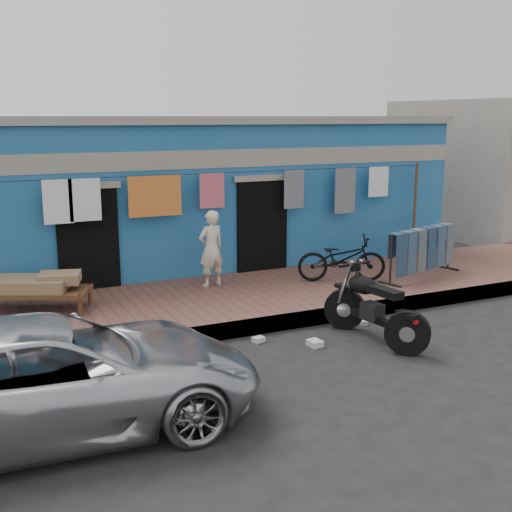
{
  "coord_description": "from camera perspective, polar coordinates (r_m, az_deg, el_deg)",
  "views": [
    {
      "loc": [
        -4.3,
        -7.14,
        3.35
      ],
      "look_at": [
        0.0,
        2.0,
        1.15
      ],
      "focal_mm": 45.0,
      "sensor_mm": 36.0,
      "label": 1
    }
  ],
  "objects": [
    {
      "name": "ground",
      "position": [
        8.99,
        5.51,
        -9.67
      ],
      "size": [
        80.0,
        80.0,
        0.0
      ],
      "primitive_type": "plane",
      "color": "black",
      "rests_on": "ground"
    },
    {
      "name": "clothesline",
      "position": [
        12.17,
        -5.94,
        4.96
      ],
      "size": [
        10.06,
        0.06,
        2.1
      ],
      "color": "brown",
      "rests_on": "sidewalk"
    },
    {
      "name": "jeans_rack",
      "position": [
        13.0,
        14.5,
        0.36
      ],
      "size": [
        2.32,
        1.57,
        1.0
      ],
      "primitive_type": null,
      "rotation": [
        0.0,
        0.0,
        0.29
      ],
      "color": "black",
      "rests_on": "sidewalk"
    },
    {
      "name": "building",
      "position": [
        14.87,
        -8.26,
        5.73
      ],
      "size": [
        12.2,
        5.2,
        3.36
      ],
      "color": "#1C5A92",
      "rests_on": "ground"
    },
    {
      "name": "charpoy",
      "position": [
        11.04,
        -18.89,
        -3.12
      ],
      "size": [
        2.38,
        2.16,
        0.59
      ],
      "primitive_type": null,
      "rotation": [
        0.0,
        0.0,
        -0.43
      ],
      "color": "brown",
      "rests_on": "sidewalk"
    },
    {
      "name": "motorcycle",
      "position": [
        9.87,
        10.52,
        -4.33
      ],
      "size": [
        1.04,
        1.89,
        1.13
      ],
      "primitive_type": null,
      "rotation": [
        0.0,
        0.0,
        0.12
      ],
      "color": "black",
      "rests_on": "ground"
    },
    {
      "name": "seated_person",
      "position": [
        11.89,
        -4.01,
        0.67
      ],
      "size": [
        0.57,
        0.44,
        1.42
      ],
      "primitive_type": "imported",
      "rotation": [
        0.0,
        0.0,
        3.35
      ],
      "color": "beige",
      "rests_on": "sidewalk"
    },
    {
      "name": "litter_a",
      "position": [
        9.82,
        0.21,
        -7.44
      ],
      "size": [
        0.2,
        0.17,
        0.08
      ],
      "primitive_type": "cube",
      "rotation": [
        0.0,
        0.0,
        0.24
      ],
      "color": "silver",
      "rests_on": "ground"
    },
    {
      "name": "litter_c",
      "position": [
        9.69,
        5.26,
        -7.73
      ],
      "size": [
        0.21,
        0.25,
        0.09
      ],
      "primitive_type": "cube",
      "rotation": [
        0.0,
        0.0,
        1.69
      ],
      "color": "silver",
      "rests_on": "ground"
    },
    {
      "name": "curb",
      "position": [
        10.22,
        1.08,
        -6.11
      ],
      "size": [
        28.0,
        0.1,
        0.25
      ],
      "primitive_type": "cube",
      "color": "gray",
      "rests_on": "ground"
    },
    {
      "name": "litter_b",
      "position": [
        10.74,
        9.6,
        -5.86
      ],
      "size": [
        0.17,
        0.18,
        0.07
      ],
      "primitive_type": "cube",
      "rotation": [
        0.0,
        0.0,
        1.11
      ],
      "color": "silver",
      "rests_on": "ground"
    },
    {
      "name": "sidewalk",
      "position": [
        11.48,
        -2.13,
        -4.04
      ],
      "size": [
        28.0,
        3.0,
        0.25
      ],
      "primitive_type": "cube",
      "color": "brown",
      "rests_on": "ground"
    },
    {
      "name": "bicycle",
      "position": [
        12.36,
        7.63,
        0.22
      ],
      "size": [
        1.76,
        1.2,
        1.08
      ],
      "primitive_type": "imported",
      "rotation": [
        0.0,
        0.0,
        1.16
      ],
      "color": "black",
      "rests_on": "sidewalk"
    },
    {
      "name": "car",
      "position": [
        7.32,
        -17.51,
        -10.03
      ],
      "size": [
        4.66,
        2.27,
        1.29
      ],
      "primitive_type": "imported",
      "rotation": [
        0.0,
        0.0,
        1.53
      ],
      "color": "silver",
      "rests_on": "ground"
    }
  ]
}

